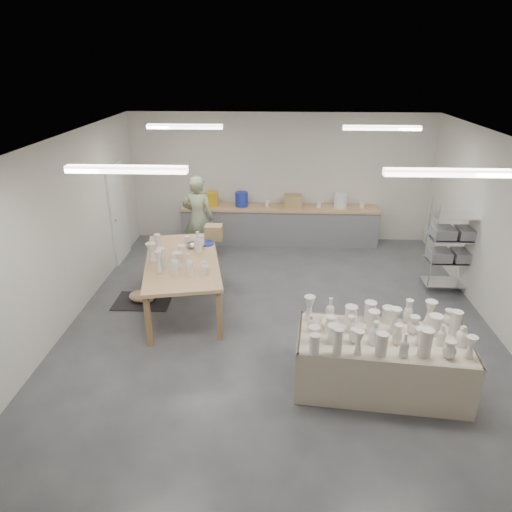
{
  "coord_description": "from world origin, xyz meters",
  "views": [
    {
      "loc": [
        -0.09,
        -6.58,
        4.11
      ],
      "look_at": [
        -0.41,
        0.42,
        1.05
      ],
      "focal_mm": 32.0,
      "sensor_mm": 36.0,
      "label": 1
    }
  ],
  "objects_px": {
    "drying_table": "(381,359)",
    "work_table": "(184,258)",
    "red_stool": "(202,241)",
    "potter": "(198,218)"
  },
  "relations": [
    {
      "from": "drying_table",
      "to": "work_table",
      "type": "distance_m",
      "value": 3.71
    },
    {
      "from": "drying_table",
      "to": "work_table",
      "type": "xyz_separation_m",
      "value": [
        -3.01,
        2.11,
        0.47
      ]
    },
    {
      "from": "drying_table",
      "to": "red_stool",
      "type": "xyz_separation_m",
      "value": [
        -3.1,
        4.43,
        -0.13
      ]
    },
    {
      "from": "drying_table",
      "to": "potter",
      "type": "distance_m",
      "value": 5.22
    },
    {
      "from": "potter",
      "to": "red_stool",
      "type": "distance_m",
      "value": 0.68
    },
    {
      "from": "work_table",
      "to": "red_stool",
      "type": "bearing_deg",
      "value": 80.79
    },
    {
      "from": "drying_table",
      "to": "work_table",
      "type": "bearing_deg",
      "value": 150.47
    },
    {
      "from": "drying_table",
      "to": "red_stool",
      "type": "relative_size",
      "value": 5.78
    },
    {
      "from": "work_table",
      "to": "drying_table",
      "type": "bearing_deg",
      "value": -46.34
    },
    {
      "from": "drying_table",
      "to": "red_stool",
      "type": "height_order",
      "value": "drying_table"
    }
  ]
}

